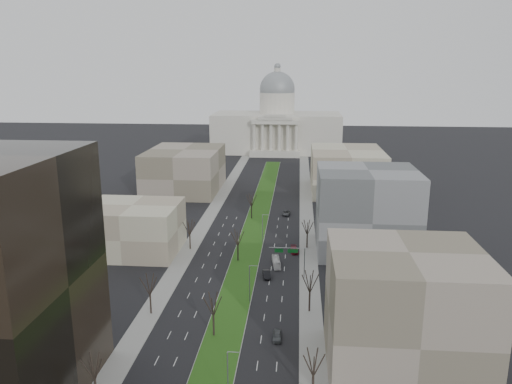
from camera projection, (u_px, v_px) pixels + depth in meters
The scene contains 28 objects.
ground at pixel (257, 219), 176.84m from camera, with size 600.00×600.00×0.00m, color black.
median at pixel (257, 219), 175.84m from camera, with size 8.00×222.03×0.20m.
sidewalk_left at pixel (194, 241), 154.12m from camera, with size 5.00×330.00×0.15m, color gray.
sidewalk_right at pixel (308, 244), 151.20m from camera, with size 5.00×330.00×0.15m, color gray.
capitol at pixel (277, 126), 317.49m from camera, with size 80.00×46.00×55.00m.
building_beige_left at pixel (133, 228), 144.06m from camera, with size 26.00×22.00×14.00m, color tan.
building_tan_right at pixel (404, 312), 86.37m from camera, with size 26.00×24.00×22.00m, color #7A715D.
building_grey_right at pixel (366, 211), 144.04m from camera, with size 28.00×26.00×24.00m, color slate.
building_far_left at pixel (185, 170), 216.24m from camera, with size 30.00×40.00×18.00m, color #7A715D.
building_far_right at pixel (347, 170), 215.25m from camera, with size 30.00×40.00×18.00m, color tan.
tree_left_near at pixel (94, 367), 78.08m from camera, with size 5.10×5.10×9.18m.
tree_left_mid at pixel (150, 284), 106.98m from camera, with size 5.40×5.40×9.72m.
tree_left_far at pixel (190, 227), 145.69m from camera, with size 5.28×5.28×9.50m.
tree_right_near at pixel (314, 362), 79.06m from camera, with size 5.16×5.16×9.29m.
tree_right_mid at pixel (310, 281), 107.95m from camera, with size 5.52×5.52×9.94m.
tree_right_far at pixel (307, 227), 146.76m from camera, with size 5.04×5.04×9.07m.
tree_median_a at pixel (213, 304), 97.98m from camera, with size 5.40×5.40×9.72m.
tree_median_b at pixel (238, 237), 136.65m from camera, with size 5.40×5.40×9.72m.
tree_median_c at pixel (252, 200), 175.32m from camera, with size 5.40×5.40×9.72m.
streetlamp_median_a at pixel (228, 376), 78.70m from camera, with size 1.90×0.20×9.16m.
streetlamp_median_b at pixel (250, 283), 112.53m from camera, with size 1.90×0.20×9.16m.
streetlamp_median_c at pixel (263, 228), 151.20m from camera, with size 1.90×0.20×9.16m.
mast_arm_signs at pixel (294, 255), 125.93m from camera, with size 9.12×0.24×8.09m.
car_grey_near at pixel (277, 336), 98.33m from camera, with size 1.76×4.39×1.49m, color #4D5155.
car_black at pixel (267, 274), 127.41m from camera, with size 1.75×5.01×1.65m, color black.
car_red at pixel (294, 250), 144.58m from camera, with size 2.11×5.18×1.50m, color maroon.
car_grey_far at pixel (286, 213), 181.30m from camera, with size 2.52×5.48×1.52m, color #414347.
box_van at pixel (276, 262), 134.78m from camera, with size 1.82×7.76×2.16m, color white.
Camera 1 is at (14.10, -48.68, 52.09)m, focal length 35.00 mm.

